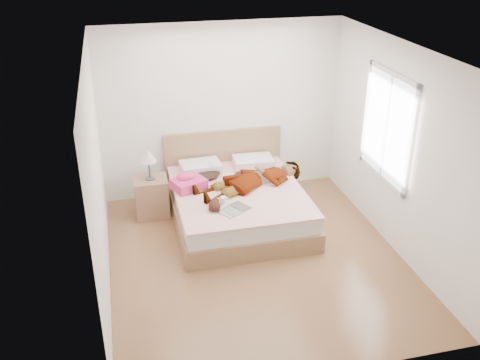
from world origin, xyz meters
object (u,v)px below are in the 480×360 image
(woman, at_px, (252,176))
(coffee_mug, at_px, (223,200))
(phone, at_px, (211,163))
(plush_toy, at_px, (215,205))
(nightstand, at_px, (151,194))
(magazine, at_px, (235,209))
(towel, at_px, (188,182))
(bed, at_px, (237,201))

(woman, height_order, coffee_mug, woman)
(phone, relative_size, plush_toy, 0.40)
(woman, relative_size, coffee_mug, 13.62)
(plush_toy, distance_m, nightstand, 1.25)
(phone, xyz_separation_m, magazine, (0.11, -1.07, -0.19))
(woman, distance_m, phone, 0.65)
(magazine, height_order, nightstand, nightstand)
(phone, height_order, towel, same)
(woman, relative_size, phone, 16.38)
(coffee_mug, bearing_deg, towel, 124.83)
(plush_toy, bearing_deg, towel, 109.23)
(bed, bearing_deg, magazine, -104.95)
(towel, relative_size, magazine, 1.08)
(coffee_mug, distance_m, nightstand, 1.23)
(plush_toy, bearing_deg, bed, 53.58)
(plush_toy, bearing_deg, magazine, -14.23)
(nightstand, bearing_deg, plush_toy, -53.20)
(bed, xyz_separation_m, towel, (-0.67, 0.11, 0.33))
(phone, relative_size, nightstand, 0.10)
(woman, relative_size, nightstand, 1.69)
(woman, xyz_separation_m, nightstand, (-1.38, 0.37, -0.29))
(bed, distance_m, nightstand, 1.23)
(woman, relative_size, magazine, 3.50)
(phone, bearing_deg, plush_toy, -118.20)
(woman, distance_m, nightstand, 1.46)
(coffee_mug, height_order, nightstand, nightstand)
(coffee_mug, xyz_separation_m, nightstand, (-0.87, 0.84, -0.23))
(coffee_mug, relative_size, plush_toy, 0.48)
(woman, height_order, bed, bed)
(towel, relative_size, plush_toy, 2.01)
(woman, relative_size, towel, 3.23)
(bed, distance_m, coffee_mug, 0.59)
(plush_toy, bearing_deg, phone, 81.63)
(towel, bearing_deg, nightstand, 149.48)
(bed, bearing_deg, phone, 122.64)
(towel, bearing_deg, phone, 39.47)
(phone, height_order, plush_toy, phone)
(towel, bearing_deg, bed, -9.58)
(woman, height_order, magazine, woman)
(phone, xyz_separation_m, coffee_mug, (-0.01, -0.87, -0.15))
(towel, distance_m, magazine, 0.91)
(phone, relative_size, bed, 0.05)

